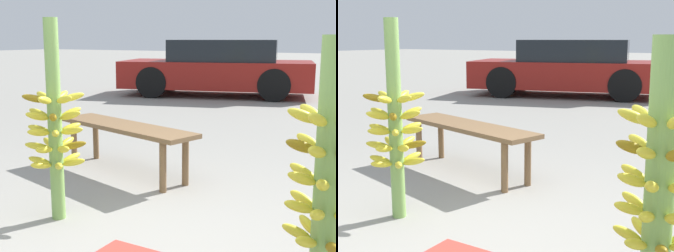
{
  "view_description": "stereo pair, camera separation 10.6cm",
  "coord_description": "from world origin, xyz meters",
  "views": [
    {
      "loc": [
        1.35,
        -1.85,
        1.27
      ],
      "look_at": [
        -0.13,
        0.64,
        0.72
      ],
      "focal_mm": 50.0,
      "sensor_mm": 36.0,
      "label": 1
    },
    {
      "loc": [
        1.45,
        -1.8,
        1.27
      ],
      "look_at": [
        -0.13,
        0.64,
        0.72
      ],
      "focal_mm": 50.0,
      "sensor_mm": 36.0,
      "label": 2
    }
  ],
  "objects": [
    {
      "name": "parked_car",
      "position": [
        -3.04,
        7.76,
        0.61
      ],
      "size": [
        4.47,
        2.84,
        1.24
      ],
      "rotation": [
        0.0,
        0.0,
        1.86
      ],
      "color": "maroon",
      "rests_on": "ground_plane"
    },
    {
      "name": "market_bench",
      "position": [
        -1.19,
        1.64,
        0.4
      ],
      "size": [
        1.64,
        0.77,
        0.47
      ],
      "rotation": [
        0.0,
        0.0,
        -0.25
      ],
      "color": "brown",
      "rests_on": "ground_plane"
    },
    {
      "name": "banana_stalk_left",
      "position": [
        -0.94,
        0.48,
        0.67
      ],
      "size": [
        0.43,
        0.43,
        1.4
      ],
      "color": "#7AA851",
      "rests_on": "ground_plane"
    },
    {
      "name": "banana_stalk_center",
      "position": [
        0.98,
        0.1,
        0.66
      ],
      "size": [
        0.38,
        0.39,
        1.28
      ],
      "color": "#7AA851",
      "rests_on": "ground_plane"
    }
  ]
}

